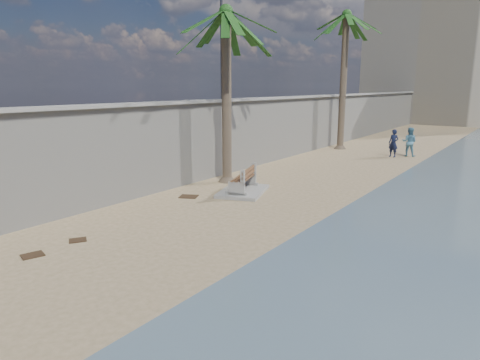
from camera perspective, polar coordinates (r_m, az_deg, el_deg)
The scene contains 13 objects.
ground_plane at distance 9.55m, azimuth -23.36°, elevation -14.96°, with size 140.00×140.00×0.00m, color #9A815E.
seawall at distance 27.41m, azimuth 7.86°, elevation 7.15°, with size 0.45×70.00×3.50m, color gray.
wall_cap at distance 27.30m, azimuth 7.98°, elevation 10.91°, with size 0.80×70.00×0.12m, color gray.
end_building at distance 57.03m, azimuth 26.74°, elevation 13.96°, with size 18.00×12.00×14.00m, color #B7AA93.
bench_far at distance 17.18m, azimuth 0.39°, elevation -0.29°, with size 2.35×2.82×1.01m.
palm_mid at distance 19.04m, azimuth -1.88°, elevation 21.27°, with size 5.00×5.00×8.15m.
palm_back at distance 30.22m, azimuth 14.03°, elevation 20.36°, with size 5.00×5.00×9.62m.
streetlight at distance 20.63m, azimuth -2.48°, elevation 19.17°, with size 0.28×0.28×5.12m.
person_a at distance 27.51m, azimuth 19.80°, elevation 4.90°, with size 0.69×0.47×1.92m, color #121833.
person_b at distance 28.06m, azimuth 21.66°, elevation 4.93°, with size 0.95×0.73×1.96m, color teal.
debris_b at distance 12.25m, azimuth -25.93°, elevation -9.00°, with size 0.52×0.42×0.03m, color #382616.
debris_c at distance 16.77m, azimuth -6.86°, elevation -2.20°, with size 0.68×0.54×0.03m, color #382616.
debris_d at distance 12.88m, azimuth -20.82°, elevation -7.50°, with size 0.46×0.37×0.03m, color #382616.
Camera 1 is at (7.47, -4.18, 4.24)m, focal length 32.00 mm.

